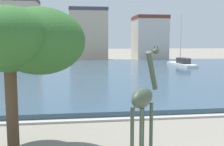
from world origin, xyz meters
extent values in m
cube|color=#334C60|center=(0.00, 29.61, 0.21)|extent=(90.71, 43.45, 0.42)
cube|color=#ADA89E|center=(0.00, 7.63, 0.06)|extent=(90.71, 0.50, 0.12)
cylinder|color=#3D4C38|center=(0.24, 3.50, 1.00)|extent=(0.15, 0.15, 2.00)
cylinder|color=#3D4C38|center=(0.54, 3.27, 1.00)|extent=(0.15, 0.15, 2.00)
cylinder|color=#3D4C38|center=(-0.37, 2.70, 1.00)|extent=(0.15, 0.15, 2.00)
cylinder|color=#3D4C38|center=(-0.06, 2.47, 1.00)|extent=(0.15, 0.15, 2.00)
ellipsoid|color=#3D4C38|center=(0.09, 2.98, 2.29)|extent=(1.39, 1.58, 0.76)
cylinder|color=#3D4C38|center=(0.67, 3.76, 3.24)|extent=(0.80, 0.97, 1.71)
ellipsoid|color=#3D4C38|center=(0.93, 4.10, 4.04)|extent=(0.49, 0.53, 0.25)
cone|color=#3D4C38|center=(0.88, 4.14, 4.24)|extent=(0.05, 0.05, 0.15)
cone|color=#3D4C38|center=(0.98, 4.06, 4.24)|extent=(0.05, 0.05, 0.15)
cylinder|color=#3D4C38|center=(-0.35, 2.40, 1.97)|extent=(0.17, 0.20, 0.81)
cube|color=white|center=(14.62, 34.96, 0.39)|extent=(2.36, 7.81, 0.79)
ellipsoid|color=white|center=(14.40, 38.62, 0.39)|extent=(1.86, 2.80, 0.75)
cube|color=silver|center=(14.62, 34.96, 0.82)|extent=(2.31, 7.66, 0.06)
cube|color=#333338|center=(14.66, 34.38, 1.31)|extent=(1.48, 2.78, 0.92)
cylinder|color=silver|center=(14.59, 35.54, 4.88)|extent=(0.12, 0.12, 8.18)
cylinder|color=silver|center=(14.67, 34.19, 1.69)|extent=(0.25, 2.70, 0.08)
cylinder|color=brown|center=(-5.00, 3.80, 1.77)|extent=(0.47, 0.47, 3.53)
ellipsoid|color=#2D6028|center=(-5.00, 3.80, 4.31)|extent=(2.76, 2.76, 2.07)
ellipsoid|color=#2D6028|center=(-3.87, 4.11, 4.48)|extent=(3.62, 3.62, 2.71)
ellipsoid|color=#2D6028|center=(-4.92, 5.00, 4.40)|extent=(2.61, 2.61, 1.96)
ellipsoid|color=#2D6028|center=(-4.77, 2.97, 4.65)|extent=(2.85, 2.85, 2.14)
cube|color=#C6B293|center=(-15.26, 54.87, 6.44)|extent=(8.62, 6.66, 12.87)
cube|color=#42424C|center=(-15.26, 54.87, 13.27)|extent=(8.79, 6.79, 0.80)
cube|color=#C6B293|center=(0.23, 57.14, 5.71)|extent=(8.80, 6.01, 11.41)
cube|color=#42424C|center=(0.23, 57.14, 11.81)|extent=(8.97, 6.13, 0.80)
cube|color=beige|center=(14.92, 56.24, 4.82)|extent=(7.38, 7.92, 9.65)
cube|color=brown|center=(14.92, 56.24, 10.05)|extent=(7.53, 8.08, 0.80)
camera|label=1|loc=(-2.38, -6.90, 4.48)|focal=42.59mm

